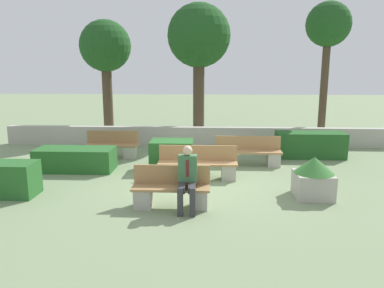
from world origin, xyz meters
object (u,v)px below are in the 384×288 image
object	(u,v)px
bench_front	(171,192)
tree_center_left	(199,38)
bench_left_side	(198,166)
bench_right_side	(248,155)
planter_corner_left	(314,176)
tree_center_right	(328,29)
tree_leftmost	(105,49)
person_seated_man	(187,176)
bench_back	(112,148)

from	to	relation	value
bench_front	tree_center_left	world-z (taller)	tree_center_left
bench_left_side	bench_right_side	xyz separation A→B (m)	(1.44, 1.39, -0.01)
planter_corner_left	tree_center_right	bearing A→B (deg)	72.71
bench_right_side	tree_center_left	distance (m)	5.55
bench_left_side	tree_leftmost	xyz separation A→B (m)	(-3.88, 5.80, 3.22)
tree_leftmost	bench_front	bearing A→B (deg)	-66.58
tree_center_left	planter_corner_left	bearing A→B (deg)	-67.37
person_seated_man	bench_back	bearing A→B (deg)	121.91
bench_front	bench_right_side	xyz separation A→B (m)	(1.93, 3.41, 0.01)
bench_back	person_seated_man	world-z (taller)	person_seated_man
person_seated_man	tree_center_left	world-z (taller)	tree_center_left
bench_back	bench_right_side	bearing A→B (deg)	0.49
bench_front	bench_left_side	world-z (taller)	same
person_seated_man	tree_leftmost	bearing A→B (deg)	115.14
planter_corner_left	tree_center_left	bearing A→B (deg)	112.63
person_seated_man	tree_center_left	size ratio (longest dim) A/B	0.25
bench_back	tree_leftmost	size ratio (longest dim) A/B	0.36
bench_right_side	person_seated_man	bearing A→B (deg)	-124.26
person_seated_man	tree_leftmost	distance (m)	9.24
planter_corner_left	bench_front	bearing A→B (deg)	-166.49
bench_right_side	tree_leftmost	distance (m)	7.62
bench_front	bench_right_side	size ratio (longest dim) A/B	0.84
planter_corner_left	tree_center_left	distance (m)	7.93
bench_left_side	tree_center_left	bearing A→B (deg)	103.09
tree_leftmost	tree_center_left	xyz separation A→B (m)	(3.74, -0.47, 0.36)
person_seated_man	tree_leftmost	world-z (taller)	tree_leftmost
bench_front	tree_center_right	xyz separation A→B (m)	(5.16, 7.34, 3.93)
bench_right_side	planter_corner_left	bearing A→B (deg)	-76.45
tree_center_left	tree_center_right	distance (m)	4.82
bench_right_side	tree_center_right	world-z (taller)	tree_center_right
tree_center_right	person_seated_man	bearing A→B (deg)	-122.74
planter_corner_left	tree_center_right	size ratio (longest dim) A/B	0.18
bench_left_side	tree_center_right	bearing A→B (deg)	60.39
tree_center_right	bench_right_side	bearing A→B (deg)	-129.34
tree_leftmost	tree_center_left	size ratio (longest dim) A/B	0.90
bench_right_side	tree_center_left	size ratio (longest dim) A/B	0.37
tree_center_left	tree_center_right	bearing A→B (deg)	-0.03
bench_right_side	planter_corner_left	size ratio (longest dim) A/B	2.09
bench_left_side	person_seated_man	world-z (taller)	person_seated_man
tree_leftmost	tree_center_left	distance (m)	3.79
bench_right_side	bench_back	size ratio (longest dim) A/B	1.15
bench_front	bench_left_side	xyz separation A→B (m)	(0.49, 2.02, 0.02)
bench_back	tree_leftmost	bearing A→B (deg)	116.58
bench_front	planter_corner_left	bearing A→B (deg)	13.51
bench_front	planter_corner_left	distance (m)	3.20
bench_front	bench_left_side	size ratio (longest dim) A/B	0.78
bench_right_side	bench_front	bearing A→B (deg)	-129.73
bench_left_side	tree_center_left	size ratio (longest dim) A/B	0.39
bench_back	tree_leftmost	xyz separation A→B (m)	(-1.06, 3.66, 3.23)
tree_leftmost	tree_center_right	world-z (taller)	tree_center_right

